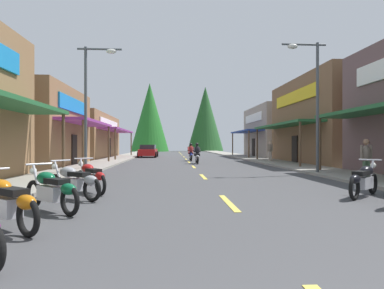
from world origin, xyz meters
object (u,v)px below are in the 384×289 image
(motorcycle_parked_right_3, at_px, (364,180))
(pedestrian_browsing, at_px, (270,150))
(streetlamp_right, at_px, (311,89))
(motorcycle_parked_left_1, at_px, (6,202))
(rider_cruising_lead, at_px, (197,155))
(rider_cruising_trailing, at_px, (191,153))
(motorcycle_parked_left_4, at_px, (91,177))
(pedestrian_by_shop, at_px, (366,158))
(streetlamp_left, at_px, (92,91))
(motorcycle_parked_left_3, at_px, (73,181))
(motorcycle_parked_left_2, at_px, (51,189))
(parked_car_curbside, at_px, (148,151))

(motorcycle_parked_right_3, relative_size, pedestrian_browsing, 0.98)
(streetlamp_right, relative_size, motorcycle_parked_left_1, 3.73)
(rider_cruising_lead, relative_size, rider_cruising_trailing, 1.00)
(motorcycle_parked_left_1, relative_size, rider_cruising_trailing, 0.80)
(rider_cruising_lead, relative_size, pedestrian_browsing, 1.27)
(rider_cruising_trailing, bearing_deg, motorcycle_parked_left_4, 166.82)
(streetlamp_right, distance_m, rider_cruising_lead, 11.02)
(motorcycle_parked_left_4, relative_size, pedestrian_by_shop, 1.08)
(motorcycle_parked_right_3, height_order, rider_cruising_trailing, rider_cruising_trailing)
(streetlamp_left, height_order, rider_cruising_trailing, streetlamp_left)
(streetlamp_left, xyz_separation_m, motorcycle_parked_left_4, (1.42, -6.45, -3.57))
(motorcycle_parked_right_3, relative_size, motorcycle_parked_left_1, 0.97)
(motorcycle_parked_right_3, xyz_separation_m, motorcycle_parked_left_4, (-7.75, 1.34, 0.00))
(motorcycle_parked_left_1, height_order, motorcycle_parked_left_3, same)
(pedestrian_by_shop, bearing_deg, motorcycle_parked_left_4, -96.95)
(rider_cruising_lead, bearing_deg, motorcycle_parked_right_3, -167.99)
(motorcycle_parked_left_4, bearing_deg, streetlamp_right, -94.27)
(motorcycle_parked_left_4, relative_size, rider_cruising_lead, 0.84)
(motorcycle_parked_left_3, distance_m, rider_cruising_lead, 16.66)
(streetlamp_left, bearing_deg, motorcycle_parked_left_2, -82.33)
(streetlamp_right, distance_m, rider_cruising_trailing, 14.84)
(motorcycle_parked_right_3, height_order, motorcycle_parked_left_1, same)
(streetlamp_left, bearing_deg, pedestrian_by_shop, -22.10)
(motorcycle_parked_right_3, height_order, parked_car_curbside, parked_car_curbside)
(pedestrian_browsing, bearing_deg, pedestrian_by_shop, -117.78)
(streetlamp_left, relative_size, pedestrian_by_shop, 3.74)
(streetlamp_left, xyz_separation_m, motorcycle_parked_right_3, (9.16, -7.79, -3.57))
(motorcycle_parked_left_4, height_order, parked_car_curbside, parked_car_curbside)
(pedestrian_browsing, bearing_deg, motorcycle_parked_left_4, -147.40)
(streetlamp_right, distance_m, motorcycle_parked_left_3, 12.06)
(motorcycle_parked_left_2, distance_m, motorcycle_parked_left_3, 1.68)
(motorcycle_parked_left_2, height_order, pedestrian_by_shop, pedestrian_by_shop)
(motorcycle_parked_left_2, distance_m, rider_cruising_trailing, 22.36)
(motorcycle_parked_right_3, xyz_separation_m, motorcycle_parked_left_2, (-7.91, -1.55, 0.00))
(motorcycle_parked_left_3, bearing_deg, motorcycle_parked_left_2, 126.39)
(motorcycle_parked_left_1, distance_m, rider_cruising_trailing, 23.93)
(motorcycle_parked_left_3, bearing_deg, streetlamp_right, -107.82)
(motorcycle_parked_left_2, bearing_deg, rider_cruising_lead, -61.98)
(streetlamp_left, xyz_separation_m, parked_car_curbside, (1.27, 21.22, -3.37))
(motorcycle_parked_left_4, bearing_deg, rider_cruising_lead, -51.80)
(motorcycle_parked_left_1, distance_m, parked_car_curbside, 32.11)
(motorcycle_parked_left_4, distance_m, rider_cruising_lead, 15.45)
(streetlamp_right, xyz_separation_m, motorcycle_parked_left_4, (-9.15, -5.54, -3.64))
(motorcycle_parked_right_3, relative_size, rider_cruising_lead, 0.77)
(pedestrian_browsing, distance_m, parked_car_curbside, 15.34)
(streetlamp_right, relative_size, motorcycle_parked_right_3, 3.83)
(motorcycle_parked_right_3, relative_size, motorcycle_parked_left_2, 1.01)
(motorcycle_parked_left_2, height_order, rider_cruising_trailing, rider_cruising_trailing)
(motorcycle_parked_right_3, height_order, rider_cruising_lead, rider_cruising_lead)
(motorcycle_parked_right_3, height_order, motorcycle_parked_left_4, same)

